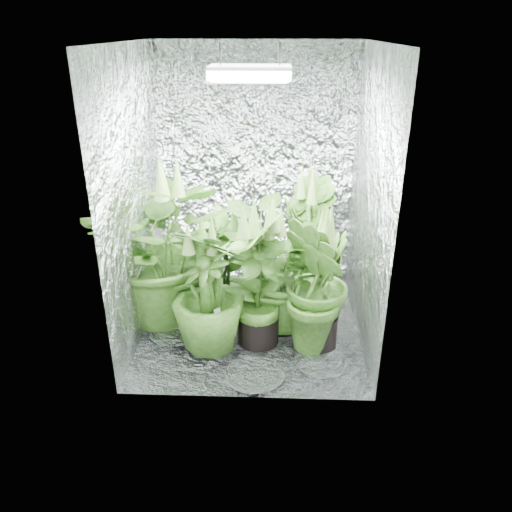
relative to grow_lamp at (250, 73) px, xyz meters
The scene contains 13 objects.
ground 1.83m from the grow_lamp, ahead, with size 1.60×1.60×0.00m, color silver.
walls 0.83m from the grow_lamp, ahead, with size 1.62×1.62×2.00m.
ceiling 0.17m from the grow_lamp, ahead, with size 1.60×1.60×0.01m, color silver.
grow_lamp is the anchor object (origin of this frame).
plant_a 1.39m from the grow_lamp, behind, with size 1.08×1.08×1.26m.
plant_b 1.43m from the grow_lamp, 137.91° to the left, with size 0.61×0.61×0.93m.
plant_c 1.48m from the grow_lamp, 51.59° to the left, with size 0.66×0.66×1.09m.
plant_d 1.43m from the grow_lamp, 133.44° to the right, with size 0.65×0.65×1.00m.
plant_e 1.36m from the grow_lamp, ahead, with size 1.06×1.06×1.02m.
plant_f 1.34m from the grow_lamp, 72.31° to the right, with size 0.68×0.68×1.09m.
plant_g 1.43m from the grow_lamp, 28.39° to the right, with size 0.60×0.60×1.08m.
circulation_fan 1.87m from the grow_lamp, 37.48° to the left, with size 0.14×0.27×0.32m.
plant_label 1.57m from the grow_lamp, 123.79° to the right, with size 0.05×0.01×0.08m, color white.
Camera 1 is at (0.17, -3.23, 2.09)m, focal length 35.00 mm.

